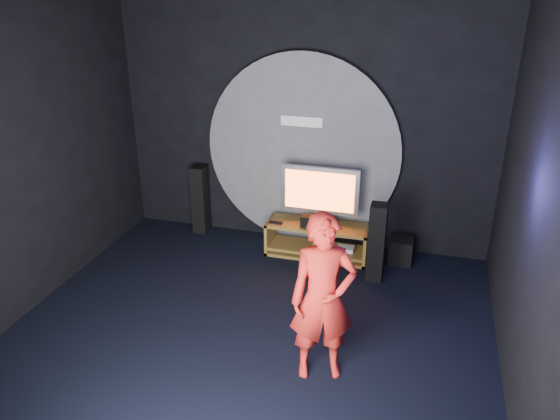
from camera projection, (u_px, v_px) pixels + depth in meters
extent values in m
plane|color=black|center=(244.00, 342.00, 5.59)|extent=(5.00, 5.00, 0.00)
cube|color=black|center=(304.00, 117.00, 7.09)|extent=(5.00, 0.04, 3.50)
cube|color=black|center=(67.00, 356.00, 2.69)|extent=(5.00, 0.04, 3.50)
cube|color=black|center=(6.00, 159.00, 5.51)|extent=(0.04, 5.00, 3.50)
cube|color=black|center=(540.00, 213.00, 4.27)|extent=(0.04, 5.00, 3.50)
cylinder|color=#515156|center=(302.00, 151.00, 7.22)|extent=(2.60, 0.08, 2.60)
cube|color=white|center=(302.00, 121.00, 7.01)|extent=(0.55, 0.03, 0.13)
cube|color=olive|center=(318.00, 226.00, 7.15)|extent=(1.34, 0.45, 0.04)
cube|color=olive|center=(317.00, 248.00, 7.28)|extent=(1.30, 0.42, 0.04)
cube|color=olive|center=(270.00, 234.00, 7.39)|extent=(0.04, 0.45, 0.45)
cube|color=olive|center=(366.00, 246.00, 7.07)|extent=(0.04, 0.45, 0.45)
cube|color=olive|center=(317.00, 237.00, 7.21)|extent=(0.03, 0.40, 0.29)
cube|color=olive|center=(317.00, 253.00, 7.31)|extent=(1.34, 0.45, 0.04)
cube|color=white|center=(345.00, 249.00, 7.17)|extent=(0.22, 0.16, 0.05)
cube|color=#B8B8C0|center=(319.00, 221.00, 7.19)|extent=(0.36, 0.22, 0.04)
cylinder|color=#B8B8C0|center=(319.00, 216.00, 7.16)|extent=(0.07, 0.07, 0.10)
cube|color=#B8B8C0|center=(320.00, 190.00, 7.02)|extent=(1.02, 0.06, 0.63)
cube|color=#EC5921|center=(319.00, 191.00, 6.99)|extent=(0.90, 0.01, 0.51)
cube|color=black|center=(317.00, 222.00, 7.03)|extent=(0.40, 0.15, 0.15)
cube|color=black|center=(276.00, 223.00, 7.16)|extent=(0.18, 0.05, 0.02)
cube|color=black|center=(200.00, 199.00, 7.80)|extent=(0.20, 0.22, 0.99)
cube|color=black|center=(377.00, 243.00, 6.56)|extent=(0.20, 0.22, 0.99)
cube|color=black|center=(401.00, 250.00, 7.08)|extent=(0.30, 0.30, 0.33)
imported|color=red|center=(323.00, 298.00, 4.86)|extent=(0.69, 0.57, 1.63)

